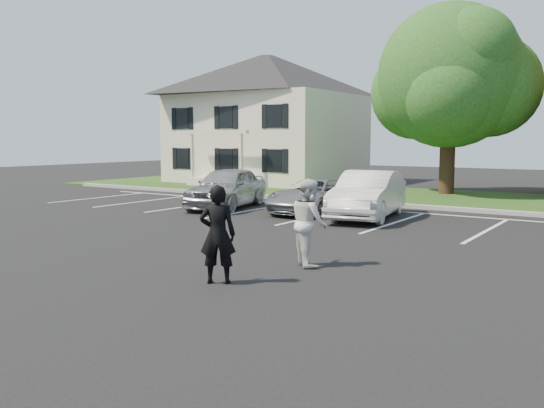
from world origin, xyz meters
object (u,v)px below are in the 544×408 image
(tree, at_px, (453,79))
(man_black_suit, at_px, (218,234))
(car_white_sedan, at_px, (368,195))
(house, at_px, (267,119))
(car_silver_west, at_px, (227,187))
(man_white_shirt, at_px, (309,222))
(car_silver_minivan, at_px, (314,196))

(tree, distance_m, man_black_suit, 19.59)
(tree, bearing_deg, car_white_sedan, -89.21)
(man_black_suit, bearing_deg, house, -89.87)
(man_black_suit, bearing_deg, car_silver_west, -84.65)
(house, distance_m, man_black_suit, 24.99)
(man_black_suit, height_order, man_white_shirt, man_white_shirt)
(tree, relative_size, man_black_suit, 4.89)
(car_silver_west, bearing_deg, car_silver_minivan, -4.38)
(man_black_suit, height_order, car_silver_west, man_black_suit)
(tree, bearing_deg, man_white_shirt, -82.81)
(car_silver_west, distance_m, car_white_sedan, 5.70)
(tree, height_order, man_black_suit, tree)
(car_silver_west, bearing_deg, tree, 46.32)
(house, relative_size, man_white_shirt, 5.69)
(man_white_shirt, relative_size, car_white_sedan, 0.38)
(house, xyz_separation_m, car_white_sedan, (11.82, -11.46, -3.05))
(house, bearing_deg, car_silver_minivan, -49.28)
(man_black_suit, distance_m, car_white_sedan, 9.66)
(house, distance_m, car_silver_west, 13.62)
(house, height_order, car_white_sedan, house)
(man_white_shirt, height_order, car_white_sedan, man_white_shirt)
(man_black_suit, bearing_deg, car_silver_minivan, -102.07)
(man_white_shirt, xyz_separation_m, car_white_sedan, (-1.99, 7.34, -0.12))
(tree, xyz_separation_m, man_white_shirt, (2.12, -16.80, -4.44))
(house, relative_size, man_black_suit, 5.73)
(tree, height_order, car_silver_west, tree)
(house, relative_size, car_silver_minivan, 2.37)
(tree, relative_size, car_white_sedan, 1.85)
(tree, distance_m, car_silver_minivan, 10.53)
(man_black_suit, height_order, car_white_sedan, man_black_suit)
(house, xyz_separation_m, man_white_shirt, (13.81, -18.80, -2.92))
(man_black_suit, bearing_deg, man_white_shirt, -137.69)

